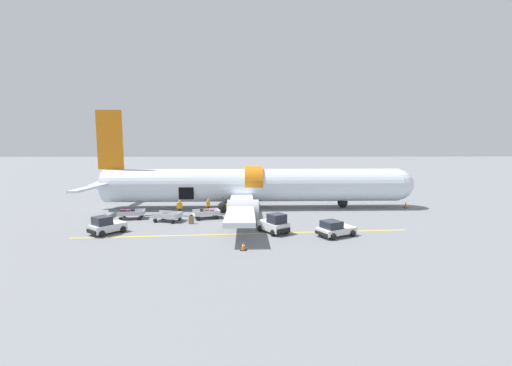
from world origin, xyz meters
name	(u,v)px	position (x,y,z in m)	size (l,w,h in m)	color
ground_plane	(245,214)	(0.00, 0.00, 0.00)	(500.00, 500.00, 0.00)	slate
apron_marking_line	(246,234)	(0.08, -8.02, 0.00)	(28.55, 1.95, 0.01)	yellow
airplane	(250,186)	(0.57, 3.72, 2.74)	(39.62, 31.55, 11.73)	silver
baggage_tug_lead	(274,224)	(2.53, -7.73, 0.73)	(2.77, 3.17, 1.71)	white
baggage_tug_mid	(106,226)	(-11.83, -7.55, 0.67)	(2.95, 3.14, 1.54)	silver
baggage_tug_rear	(335,229)	(7.46, -8.94, 0.59)	(3.56, 2.88, 1.33)	silver
baggage_cart_loading	(207,214)	(-3.98, -1.79, 0.45)	(3.68, 2.55, 1.04)	silver
baggage_cart_queued	(168,217)	(-7.65, -3.18, 0.45)	(3.66, 2.31, 0.93)	silver
baggage_cart_empty	(132,214)	(-11.75, -1.85, 0.47)	(3.56, 2.20, 1.04)	#B7BABF
ground_crew_loader_a	(229,208)	(-1.77, -0.86, 0.87)	(0.58, 0.42, 1.66)	#2D2D33
ground_crew_loader_b	(208,206)	(-4.15, 0.72, 0.86)	(0.52, 0.52, 1.64)	black
ground_crew_driver	(180,208)	(-7.06, -0.66, 0.92)	(0.61, 0.50, 1.75)	#1E2338
ground_crew_supervisor	(249,210)	(0.43, -2.00, 0.83)	(0.53, 0.49, 1.58)	black
suitcase_on_tarmac_upright	(230,215)	(-1.57, -1.93, 0.30)	(0.41, 0.35, 0.72)	black
suitcase_on_tarmac_spare	(191,220)	(-5.20, -4.23, 0.38)	(0.46, 0.25, 0.86)	olive
safety_cone_nose	(406,205)	(19.67, 3.14, 0.36)	(0.56, 0.56, 0.77)	black
safety_cone_engine_left	(243,246)	(-0.10, -12.33, 0.31)	(0.46, 0.46, 0.66)	black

